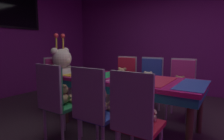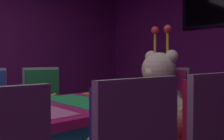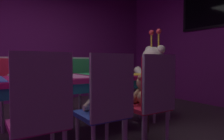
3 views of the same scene
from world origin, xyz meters
name	(u,v)px [view 1 (image 1 of 3)]	position (x,y,z in m)	size (l,w,h in m)	color
ground_plane	(129,127)	(0.00, 0.00, 0.00)	(7.90, 7.90, 0.00)	#3F2D38
wall_back	(7,37)	(0.00, 3.20, 1.40)	(5.20, 0.12, 2.80)	#721E72
wall_right	(177,38)	(2.60, 0.00, 1.40)	(0.12, 6.40, 2.80)	#721E72
banquet_table	(129,84)	(0.00, 0.00, 0.65)	(0.90, 2.02, 0.75)	#C61E72
chair_left_0	(134,114)	(-0.88, -0.51, 0.60)	(0.42, 0.41, 0.98)	red
teddy_left_0	(141,110)	(-0.73, -0.51, 0.58)	(0.24, 0.31, 0.29)	beige
chair_left_1	(92,104)	(-0.87, -0.02, 0.60)	(0.42, 0.41, 0.98)	#2D47B2
teddy_left_1	(101,102)	(-0.72, -0.02, 0.58)	(0.23, 0.30, 0.29)	tan
chair_left_2	(54,96)	(-0.88, 0.56, 0.60)	(0.42, 0.41, 0.98)	#268C4C
teddy_left_2	(63,95)	(-0.73, 0.56, 0.57)	(0.22, 0.28, 0.26)	tan
chair_right_0	(182,82)	(0.87, -0.54, 0.60)	(0.42, 0.41, 0.98)	#CC338C
teddy_right_0	(179,85)	(0.73, -0.54, 0.57)	(0.21, 0.28, 0.26)	tan
chair_right_1	(150,79)	(0.87, 0.02, 0.60)	(0.42, 0.41, 0.98)	#2D47B2
teddy_right_1	(147,81)	(0.73, 0.02, 0.58)	(0.24, 0.31, 0.29)	beige
chair_right_2	(125,76)	(0.88, 0.55, 0.60)	(0.42, 0.41, 0.98)	red
teddy_right_2	(122,77)	(0.73, 0.55, 0.60)	(0.26, 0.34, 0.32)	tan
throne_chair	(57,78)	(0.00, 1.54, 0.60)	(0.41, 0.42, 0.98)	#CC338C
king_teddy_bear	(63,70)	(0.00, 1.37, 0.76)	(0.75, 0.58, 0.96)	silver
wall_tv	(7,7)	(0.00, 3.11, 2.05)	(1.57, 0.06, 0.91)	black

